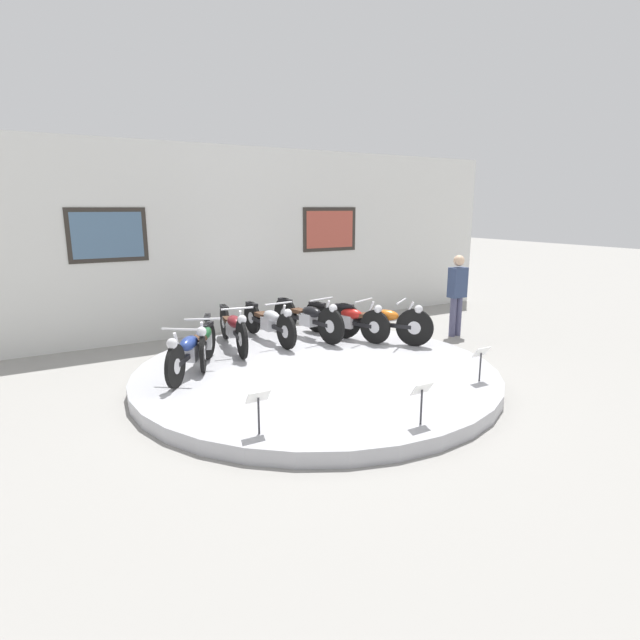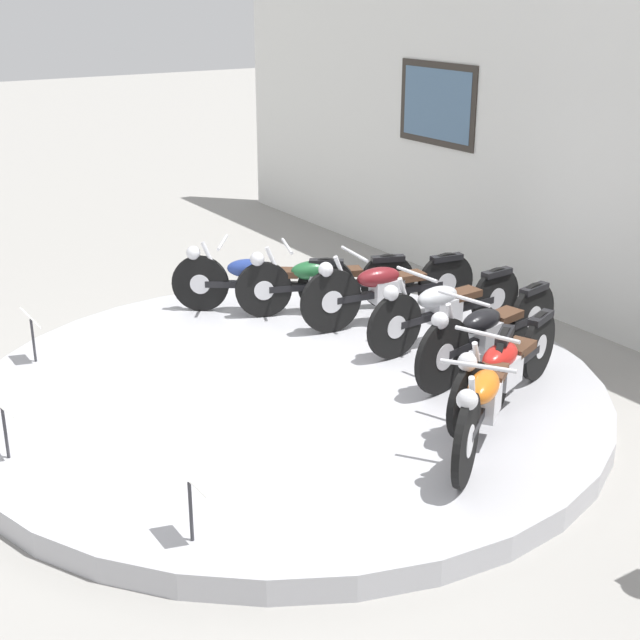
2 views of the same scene
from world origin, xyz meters
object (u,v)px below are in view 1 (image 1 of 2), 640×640
at_px(visitor_standing, 457,291).
at_px(motorcycle_orange, 380,321).
at_px(motorcycle_black, 308,317).
at_px(info_placard_front_centre, 422,394).
at_px(motorcycle_blue, 192,349).
at_px(motorcycle_silver, 269,321).
at_px(info_placard_front_left, 258,403).
at_px(motorcycle_red, 347,319).
at_px(info_placard_front_right, 481,357).
at_px(motorcycle_green, 205,338).
at_px(motorcycle_maroon, 233,327).

bearing_deg(visitor_standing, motorcycle_orange, -174.51).
distance_m(motorcycle_black, info_placard_front_centre, 4.13).
xyz_separation_m(motorcycle_blue, visitor_standing, (5.58, 0.20, 0.38)).
height_order(motorcycle_silver, info_placard_front_left, motorcycle_silver).
height_order(motorcycle_blue, visitor_standing, visitor_standing).
height_order(motorcycle_red, motorcycle_orange, motorcycle_orange).
bearing_deg(info_placard_front_right, info_placard_front_left, 180.00).
distance_m(motorcycle_red, info_placard_front_left, 4.28).
xyz_separation_m(motorcycle_orange, info_placard_front_left, (-3.45, -2.42, -0.03)).
distance_m(motorcycle_green, motorcycle_orange, 3.16).
height_order(motorcycle_maroon, motorcycle_silver, motorcycle_maroon).
distance_m(motorcycle_blue, motorcycle_red, 3.16).
height_order(motorcycle_red, info_placard_front_left, motorcycle_red).
xyz_separation_m(motorcycle_silver, motorcycle_black, (0.75, -0.13, 0.02)).
relative_size(motorcycle_silver, visitor_standing, 1.18).
distance_m(motorcycle_red, info_placard_front_right, 3.00).
bearing_deg(info_placard_front_right, info_placard_front_centre, -157.76).
height_order(motorcycle_blue, motorcycle_black, motorcycle_black).
distance_m(motorcycle_maroon, info_placard_front_left, 3.50).
bearing_deg(visitor_standing, info_placard_front_right, -129.05).
bearing_deg(motorcycle_silver, info_placard_front_right, -64.06).
relative_size(motorcycle_blue, info_placard_front_centre, 3.15).
xyz_separation_m(motorcycle_maroon, motorcycle_silver, (0.75, 0.13, -0.01)).
bearing_deg(info_placard_front_right, motorcycle_orange, 89.09).
distance_m(motorcycle_green, motorcycle_red, 2.73).
distance_m(motorcycle_silver, visitor_standing, 3.95).
height_order(motorcycle_orange, info_placard_front_right, motorcycle_orange).
height_order(motorcycle_maroon, motorcycle_black, motorcycle_black).
bearing_deg(motorcycle_red, visitor_standing, -8.20).
bearing_deg(motorcycle_black, motorcycle_red, -32.02).
bearing_deg(info_placard_front_left, motorcycle_maroon, 74.12).
height_order(motorcycle_blue, motorcycle_maroon, motorcycle_maroon).
relative_size(motorcycle_maroon, motorcycle_black, 1.00).
height_order(motorcycle_blue, motorcycle_silver, motorcycle_silver).
relative_size(motorcycle_blue, motorcycle_green, 0.87).
relative_size(motorcycle_maroon, info_placard_front_right, 3.91).
relative_size(motorcycle_green, motorcycle_maroon, 0.92).
bearing_deg(motorcycle_blue, motorcycle_orange, 0.05).
relative_size(motorcycle_maroon, info_placard_front_left, 3.91).
xyz_separation_m(info_placard_front_centre, info_placard_front_right, (1.70, 0.70, 0.00)).
xyz_separation_m(info_placard_front_left, info_placard_front_centre, (1.70, -0.70, 0.00)).
distance_m(motorcycle_orange, info_placard_front_left, 4.21).
height_order(motorcycle_silver, visitor_standing, visitor_standing).
bearing_deg(visitor_standing, motorcycle_black, 166.48).
relative_size(motorcycle_maroon, motorcycle_silver, 1.01).
distance_m(motorcycle_green, info_placard_front_left, 3.00).
relative_size(info_placard_front_left, info_placard_front_centre, 1.00).
relative_size(motorcycle_red, info_placard_front_centre, 3.63).
height_order(info_placard_front_left, info_placard_front_centre, same).
xyz_separation_m(motorcycle_black, info_placard_front_right, (0.95, -3.37, -0.03)).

